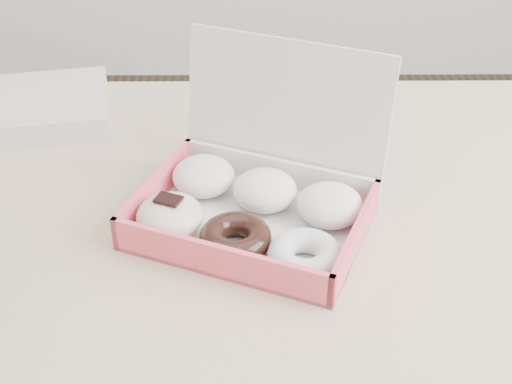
{
  "coord_description": "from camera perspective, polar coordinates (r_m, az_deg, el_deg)",
  "views": [
    {
      "loc": [
        -0.05,
        -0.81,
        1.34
      ],
      "look_at": [
        -0.04,
        -0.04,
        0.81
      ],
      "focal_mm": 50.0,
      "sensor_mm": 36.0,
      "label": 1
    }
  ],
  "objects": [
    {
      "name": "newspapers",
      "position": [
        1.27,
        -17.47,
        6.44
      ],
      "size": [
        0.28,
        0.24,
        0.04
      ],
      "primitive_type": "cube",
      "rotation": [
        0.0,
        0.0,
        0.18
      ],
      "color": "white",
      "rests_on": "table"
    },
    {
      "name": "donut_box",
      "position": [
        0.96,
        -0.19,
        -0.68
      ],
      "size": [
        0.37,
        0.35,
        0.22
      ],
      "rotation": [
        0.0,
        0.0,
        -0.39
      ],
      "color": "white",
      "rests_on": "table"
    },
    {
      "name": "table",
      "position": [
        1.05,
        2.35,
        -4.67
      ],
      "size": [
        1.2,
        0.8,
        0.75
      ],
      "color": "tan",
      "rests_on": "ground"
    }
  ]
}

